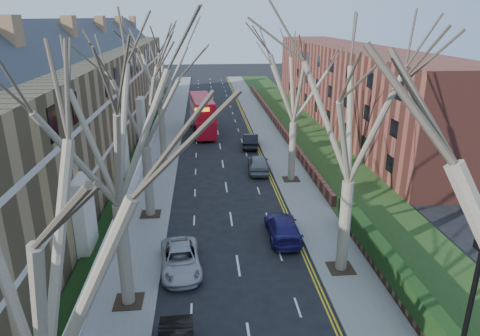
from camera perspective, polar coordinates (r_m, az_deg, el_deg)
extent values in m
cube|color=slate|center=(53.07, -9.47, 4.61)|extent=(3.00, 102.00, 0.12)
cube|color=slate|center=(53.47, 3.50, 4.96)|extent=(3.00, 102.00, 0.12)
cube|color=#957A4C|center=(45.62, -20.42, 7.60)|extent=(9.00, 78.00, 10.00)
cube|color=#31343C|center=(44.89, -21.34, 15.10)|extent=(4.67, 78.00, 4.67)
cube|color=silver|center=(44.96, -14.70, 6.07)|extent=(0.12, 78.00, 0.35)
cube|color=silver|center=(44.31, -15.09, 10.47)|extent=(0.12, 78.00, 0.35)
cube|color=brown|center=(59.05, 14.33, 10.68)|extent=(8.00, 54.00, 10.00)
cube|color=brown|center=(57.44, 4.62, 6.48)|extent=(0.35, 54.00, 0.90)
cube|color=black|center=(20.92, 24.26, -17.98)|extent=(0.70, 24.00, 1.20)
cube|color=white|center=(45.43, -12.27, 2.63)|extent=(0.30, 78.00, 1.00)
cube|color=#1D3A15|center=(54.28, 8.22, 5.11)|extent=(6.00, 102.00, 0.06)
cylinder|color=#756654|center=(21.47, -15.20, -11.21)|extent=(0.64, 0.64, 5.25)
cube|color=#2D2116|center=(22.88, -14.60, -16.85)|extent=(1.40, 1.40, 0.05)
cylinder|color=#756654|center=(30.43, -12.13, -1.75)|extent=(0.64, 0.64, 5.07)
cube|color=#2D2116|center=(31.42, -11.81, -6.04)|extent=(1.40, 1.40, 0.05)
cylinder|color=#756654|center=(41.77, -10.29, 4.32)|extent=(0.60, 0.60, 5.25)
cube|color=#2D2116|center=(42.51, -10.08, 0.93)|extent=(1.40, 1.40, 0.05)
cylinder|color=#756654|center=(24.03, 13.75, -7.59)|extent=(0.64, 0.64, 5.25)
cube|color=#2D2116|center=(25.30, 13.27, -12.87)|extent=(1.40, 1.40, 0.05)
cylinder|color=#756654|center=(36.61, 6.97, 2.19)|extent=(0.60, 0.60, 5.07)
cube|color=#2D2116|center=(37.43, 6.81, -1.49)|extent=(1.40, 1.40, 0.05)
cube|color=red|center=(52.67, -5.02, 6.16)|extent=(3.23, 10.31, 2.03)
cube|color=red|center=(52.26, -5.09, 8.22)|extent=(3.19, 9.81, 1.84)
cube|color=black|center=(52.58, -5.04, 6.60)|extent=(3.18, 9.50, 0.83)
cube|color=black|center=(52.24, -5.09, 8.32)|extent=(3.16, 9.30, 0.83)
imported|color=#ADADB2|center=(24.66, -7.92, -12.01)|extent=(2.60, 4.86, 1.30)
imported|color=navy|center=(27.84, 5.73, -7.89)|extent=(2.03, 4.82, 1.39)
imported|color=gray|center=(39.19, 2.47, 0.61)|extent=(2.17, 4.72, 1.57)
imported|color=black|center=(46.68, 1.45, 3.70)|extent=(2.20, 4.74, 1.50)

